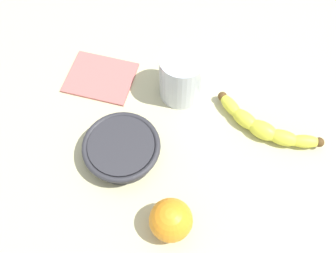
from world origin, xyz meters
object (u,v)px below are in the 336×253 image
banana (265,127)px  orange_fruit (171,220)px  smoothie_glass (182,76)px  ceramic_bowl (122,149)px

banana → orange_fruit: 28.00cm
banana → orange_fruit: bearing=-103.3°
banana → orange_fruit: orange_fruit is taller
banana → smoothie_glass: 20.09cm
smoothie_glass → ceramic_bowl: (14.53, 13.14, -2.97)cm
banana → orange_fruit: size_ratio=2.40×
smoothie_glass → orange_fruit: bearing=75.4°
smoothie_glass → orange_fruit: (7.60, 29.24, -1.72)cm
banana → orange_fruit: (22.59, 16.41, 2.09)cm
ceramic_bowl → orange_fruit: size_ratio=1.97×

